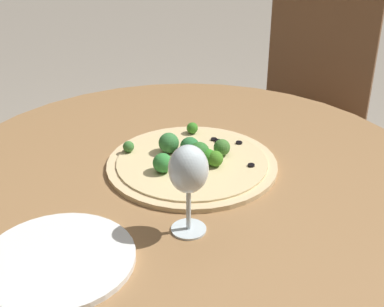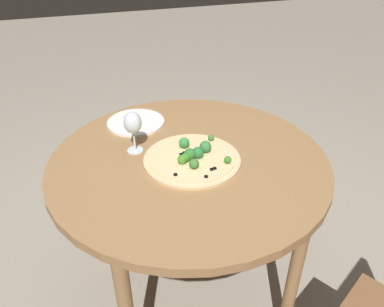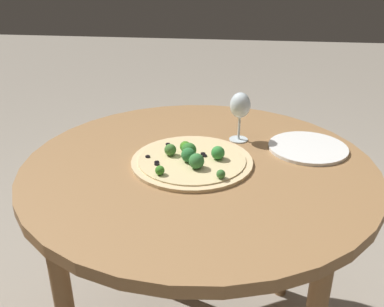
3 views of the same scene
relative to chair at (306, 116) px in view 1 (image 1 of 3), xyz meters
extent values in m
cylinder|color=olive|center=(0.43, -0.80, 0.21)|extent=(1.02, 1.02, 0.03)
cylinder|color=olive|center=(0.11, -1.11, -0.16)|extent=(0.05, 0.05, 0.72)
cylinder|color=olive|center=(0.11, -0.48, -0.16)|extent=(0.05, 0.05, 0.72)
cube|color=brown|center=(0.03, -0.06, -0.07)|extent=(0.54, 0.54, 0.04)
cube|color=brown|center=(-0.05, 0.10, 0.20)|extent=(0.35, 0.21, 0.50)
cylinder|color=brown|center=(-0.03, -0.30, -0.31)|extent=(0.04, 0.04, 0.44)
cylinder|color=brown|center=(0.27, -0.13, -0.31)|extent=(0.04, 0.04, 0.44)
cylinder|color=brown|center=(-0.20, 0.00, -0.31)|extent=(0.04, 0.04, 0.44)
cylinder|color=brown|center=(0.10, 0.17, -0.31)|extent=(0.04, 0.04, 0.44)
cylinder|color=#DBBC89|center=(0.42, -0.78, 0.24)|extent=(0.35, 0.35, 0.01)
cylinder|color=beige|center=(0.42, -0.78, 0.24)|extent=(0.31, 0.31, 0.00)
sphere|color=#338622|center=(0.46, -0.76, 0.26)|extent=(0.03, 0.03, 0.03)
sphere|color=#3A7432|center=(0.32, -0.87, 0.26)|extent=(0.02, 0.02, 0.02)
sphere|color=#377E24|center=(0.32, -0.70, 0.26)|extent=(0.03, 0.03, 0.03)
sphere|color=#438322|center=(0.47, -0.75, 0.26)|extent=(0.03, 0.03, 0.03)
sphere|color=#3F7330|center=(0.44, -0.71, 0.26)|extent=(0.03, 0.03, 0.03)
sphere|color=#36783A|center=(0.37, -0.80, 0.27)|extent=(0.04, 0.04, 0.04)
sphere|color=#30712B|center=(0.44, -0.77, 0.27)|extent=(0.04, 0.04, 0.04)
sphere|color=#338639|center=(0.43, -0.85, 0.26)|extent=(0.04, 0.04, 0.04)
sphere|color=#2B7137|center=(0.40, -0.77, 0.27)|extent=(0.04, 0.04, 0.04)
cylinder|color=black|center=(0.44, -0.81, 0.25)|extent=(0.01, 0.01, 0.00)
cylinder|color=black|center=(0.38, -0.68, 0.25)|extent=(0.01, 0.01, 0.00)
cylinder|color=black|center=(0.40, -0.80, 0.25)|extent=(0.01, 0.01, 0.00)
cylinder|color=black|center=(0.42, -0.65, 0.25)|extent=(0.01, 0.01, 0.00)
cylinder|color=black|center=(0.51, -0.69, 0.25)|extent=(0.01, 0.01, 0.00)
cylinder|color=black|center=(0.46, -0.81, 0.25)|extent=(0.01, 0.01, 0.00)
cylinder|color=black|center=(0.37, -0.69, 0.25)|extent=(0.01, 0.01, 0.00)
cylinder|color=black|center=(0.44, -0.78, 0.25)|extent=(0.01, 0.01, 0.00)
cylinder|color=silver|center=(0.61, -0.91, 0.23)|extent=(0.06, 0.06, 0.00)
cylinder|color=silver|center=(0.61, -0.91, 0.27)|extent=(0.01, 0.01, 0.07)
ellipsoid|color=silver|center=(0.61, -0.91, 0.35)|extent=(0.07, 0.07, 0.08)
cylinder|color=white|center=(0.56, -1.12, 0.24)|extent=(0.24, 0.24, 0.01)
camera|label=1|loc=(1.23, -1.32, 0.77)|focal=50.00mm
camera|label=2|loc=(0.78, 0.29, 0.99)|focal=35.00mm
camera|label=3|loc=(-0.68, -0.91, 0.79)|focal=40.00mm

